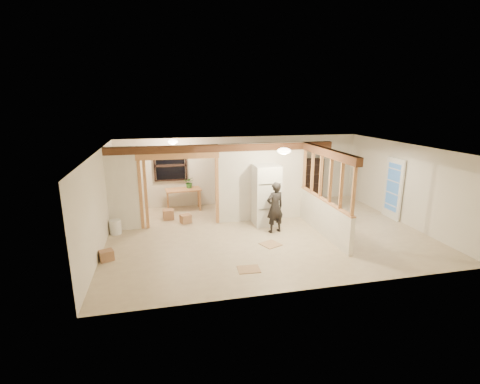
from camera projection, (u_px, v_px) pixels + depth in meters
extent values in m
cube|color=beige|center=(266.00, 233.00, 10.23)|extent=(9.00, 6.50, 0.01)
cube|color=white|center=(268.00, 148.00, 9.59)|extent=(9.00, 6.50, 0.01)
cube|color=silver|center=(241.00, 170.00, 12.97)|extent=(9.00, 0.01, 2.50)
cube|color=silver|center=(315.00, 232.00, 6.84)|extent=(9.00, 0.01, 2.50)
cube|color=silver|center=(100.00, 201.00, 8.96)|extent=(0.01, 6.50, 2.50)
cube|color=silver|center=(405.00, 184.00, 10.86)|extent=(0.01, 6.50, 2.50)
cube|color=silver|center=(123.00, 189.00, 10.18)|extent=(0.90, 0.12, 2.50)
cube|color=silver|center=(262.00, 182.00, 11.08)|extent=(2.80, 0.12, 2.50)
cube|color=tan|center=(180.00, 191.00, 10.57)|extent=(2.46, 0.14, 2.20)
cube|color=brown|center=(224.00, 148.00, 10.54)|extent=(7.00, 0.18, 0.22)
cube|color=brown|center=(327.00, 153.00, 9.58)|extent=(0.18, 3.30, 0.22)
cube|color=silver|center=(323.00, 217.00, 10.06)|extent=(0.12, 3.20, 1.00)
cube|color=tan|center=(326.00, 178.00, 9.76)|extent=(0.14, 3.20, 1.32)
cube|color=black|center=(170.00, 165.00, 12.27)|extent=(1.12, 0.10, 1.10)
cube|color=white|center=(393.00, 189.00, 11.28)|extent=(0.12, 0.86, 2.00)
ellipsoid|color=#FFEABF|center=(284.00, 151.00, 9.19)|extent=(0.36, 0.36, 0.16)
ellipsoid|color=#FFEABF|center=(173.00, 142.00, 11.24)|extent=(0.32, 0.32, 0.14)
ellipsoid|color=#FFD88C|center=(190.00, 154.00, 10.76)|extent=(0.07, 0.07, 0.07)
cube|color=white|center=(266.00, 195.00, 10.75)|extent=(0.77, 0.75, 1.88)
imported|color=black|center=(275.00, 207.00, 10.11)|extent=(0.63, 0.49, 1.52)
cube|color=tan|center=(184.00, 199.00, 12.32)|extent=(1.26, 0.72, 0.76)
imported|color=#2D6D2B|center=(189.00, 182.00, 12.30)|extent=(0.44, 0.41, 0.41)
cylinder|color=maroon|center=(121.00, 216.00, 10.76)|extent=(0.59, 0.59, 0.58)
cube|color=black|center=(312.00, 179.00, 13.48)|extent=(0.81, 0.27, 1.62)
cylinder|color=white|center=(115.00, 227.00, 10.10)|extent=(0.36, 0.36, 0.42)
cube|color=#9E6F4C|center=(186.00, 219.00, 11.03)|extent=(0.39, 0.36, 0.27)
cube|color=#9E6F4C|center=(168.00, 214.00, 11.39)|extent=(0.36, 0.36, 0.32)
cube|color=#9E6F4C|center=(106.00, 255.00, 8.42)|extent=(0.39, 0.36, 0.26)
cube|color=tan|center=(271.00, 244.00, 9.38)|extent=(0.62, 0.62, 0.02)
cube|color=tan|center=(249.00, 269.00, 7.99)|extent=(0.53, 0.44, 0.02)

